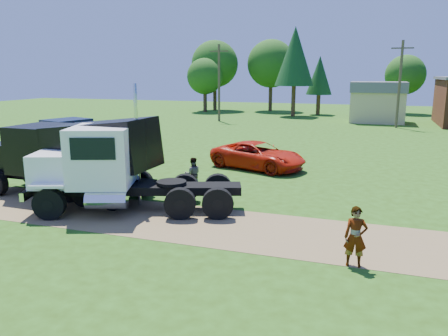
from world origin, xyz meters
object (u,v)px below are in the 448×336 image
(spectator_a, at_px, (356,237))
(navy_truck, at_px, (75,144))
(white_semi_tractor, at_px, (106,169))
(black_dump_truck, at_px, (74,153))
(orange_pickup, at_px, (258,155))

(spectator_a, bearing_deg, navy_truck, 146.80)
(white_semi_tractor, bearing_deg, navy_truck, 115.97)
(white_semi_tractor, xyz_separation_m, black_dump_truck, (-2.57, 1.31, 0.29))
(spectator_a, bearing_deg, black_dump_truck, 158.39)
(navy_truck, height_order, orange_pickup, navy_truck)
(black_dump_truck, distance_m, spectator_a, 13.26)
(white_semi_tractor, height_order, spectator_a, white_semi_tractor)
(white_semi_tractor, relative_size, orange_pickup, 1.52)
(white_semi_tractor, relative_size, spectator_a, 4.78)
(black_dump_truck, xyz_separation_m, spectator_a, (12.69, -3.68, -1.16))
(white_semi_tractor, distance_m, spectator_a, 10.43)
(white_semi_tractor, xyz_separation_m, orange_pickup, (3.95, 10.04, -0.99))
(white_semi_tractor, bearing_deg, orange_pickup, 49.17)
(white_semi_tractor, bearing_deg, spectator_a, -32.57)
(black_dump_truck, relative_size, orange_pickup, 1.51)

